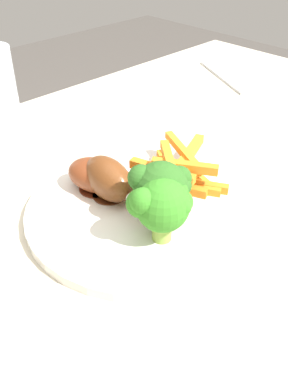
# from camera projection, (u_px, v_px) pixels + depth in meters

# --- Properties ---
(dining_table) EXTENTS (1.25, 0.76, 0.75)m
(dining_table) POSITION_uv_depth(u_px,v_px,m) (149.00, 263.00, 0.61)
(dining_table) COLOR beige
(dining_table) RESTS_ON ground_plane
(dinner_plate) EXTENTS (0.28, 0.28, 0.01)m
(dinner_plate) POSITION_uv_depth(u_px,v_px,m) (144.00, 210.00, 0.53)
(dinner_plate) COLOR white
(dinner_plate) RESTS_ON dining_table
(broccoli_floret_front) EXTENTS (0.07, 0.06, 0.07)m
(broccoli_floret_front) POSITION_uv_depth(u_px,v_px,m) (161.00, 205.00, 0.45)
(broccoli_floret_front) COLOR #93B849
(broccoli_floret_front) RESTS_ON dinner_plate
(broccoli_floret_middle) EXTENTS (0.07, 0.06, 0.08)m
(broccoli_floret_middle) POSITION_uv_depth(u_px,v_px,m) (161.00, 187.00, 0.47)
(broccoli_floret_middle) COLOR #88A948
(broccoli_floret_middle) RESTS_ON dinner_plate
(carrot_fries_pile) EXTENTS (0.16, 0.12, 0.04)m
(carrot_fries_pile) POSITION_uv_depth(u_px,v_px,m) (175.00, 173.00, 0.55)
(carrot_fries_pile) COLOR orange
(carrot_fries_pile) RESTS_ON dinner_plate
(chicken_drumstick_near) EXTENTS (0.05, 0.13, 0.05)m
(chicken_drumstick_near) POSITION_uv_depth(u_px,v_px,m) (110.00, 180.00, 0.52)
(chicken_drumstick_near) COLOR #4B210F
(chicken_drumstick_near) RESTS_ON dinner_plate
(chicken_drumstick_far) EXTENTS (0.07, 0.13, 0.04)m
(chicken_drumstick_far) POSITION_uv_depth(u_px,v_px,m) (100.00, 176.00, 0.54)
(chicken_drumstick_far) COLOR #552010
(chicken_drumstick_far) RESTS_ON dinner_plate
(fork) EXTENTS (0.10, 0.17, 0.00)m
(fork) POSITION_uv_depth(u_px,v_px,m) (222.00, 77.00, 0.90)
(fork) COLOR silver
(fork) RESTS_ON dining_table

